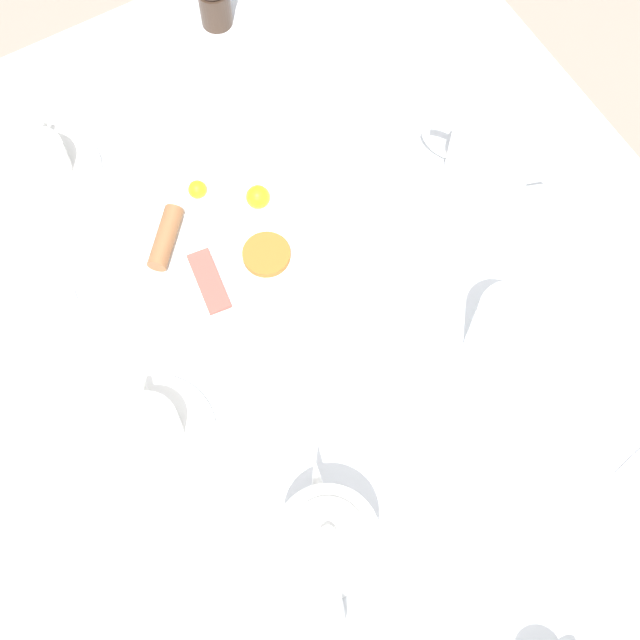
{
  "coord_description": "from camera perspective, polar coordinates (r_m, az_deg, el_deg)",
  "views": [
    {
      "loc": [
        -0.22,
        -0.38,
        1.78
      ],
      "look_at": [
        0.0,
        0.0,
        0.77
      ],
      "focal_mm": 50.0,
      "sensor_mm": 36.0,
      "label": 1
    }
  ],
  "objects": [
    {
      "name": "teapot_near",
      "position": [
        1.0,
        0.47,
        -14.16
      ],
      "size": [
        0.11,
        0.19,
        0.12
      ],
      "rotation": [
        0.0,
        0.0,
        1.2
      ],
      "color": "white",
      "rests_on": "table"
    },
    {
      "name": "teacup_with_saucer_right",
      "position": [
        1.07,
        -10.93,
        -7.0
      ],
      "size": [
        0.16,
        0.16,
        0.06
      ],
      "color": "white",
      "rests_on": "table"
    },
    {
      "name": "fork_by_plate",
      "position": [
        1.19,
        -19.17,
        0.13
      ],
      "size": [
        0.17,
        0.04,
        0.0
      ],
      "rotation": [
        0.0,
        0.0,
        4.56
      ],
      "color": "silver",
      "rests_on": "table"
    },
    {
      "name": "table",
      "position": [
        1.18,
        0.0,
        -1.62
      ],
      "size": [
        1.01,
        1.19,
        0.75
      ],
      "color": "silver",
      "rests_on": "ground_plane"
    },
    {
      "name": "ground_plane",
      "position": [
        1.83,
        0.0,
        -9.51
      ],
      "size": [
        8.0,
        8.0,
        0.0
      ],
      "primitive_type": "plane",
      "color": "gray"
    },
    {
      "name": "teacup_with_saucer_left",
      "position": [
        1.26,
        -17.47,
        9.47
      ],
      "size": [
        0.16,
        0.16,
        0.06
      ],
      "color": "white",
      "rests_on": "table"
    },
    {
      "name": "teapot_far",
      "position": [
        1.2,
        10.76,
        10.18
      ],
      "size": [
        0.11,
        0.17,
        0.12
      ],
      "rotation": [
        0.0,
        0.0,
        5.26
      ],
      "color": "white",
      "rests_on": "table"
    },
    {
      "name": "water_glass_tall",
      "position": [
        1.07,
        11.55,
        -0.71
      ],
      "size": [
        0.07,
        0.07,
        0.12
      ],
      "color": "white",
      "rests_on": "table"
    },
    {
      "name": "breakfast_plate",
      "position": [
        1.18,
        -6.4,
        5.44
      ],
      "size": [
        0.27,
        0.27,
        0.04
      ],
      "color": "white",
      "rests_on": "table"
    }
  ]
}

